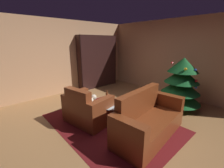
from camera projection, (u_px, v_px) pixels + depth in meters
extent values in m
plane|color=#9C6E41|center=(114.00, 118.00, 3.73)|extent=(6.42, 6.42, 0.00)
cube|color=tan|center=(172.00, 58.00, 5.11)|extent=(5.43, 0.06, 2.57)
cube|color=tan|center=(64.00, 58.00, 5.30)|extent=(0.06, 5.47, 2.57)
cube|color=#5F1315|center=(111.00, 123.00, 3.50)|extent=(2.98, 2.17, 0.01)
cube|color=black|center=(100.00, 62.00, 5.97)|extent=(0.03, 1.72, 2.07)
cube|color=black|center=(113.00, 60.00, 6.62)|extent=(0.32, 0.03, 2.07)
cube|color=black|center=(79.00, 64.00, 5.54)|extent=(0.32, 0.02, 2.07)
cube|color=black|center=(98.00, 86.00, 6.37)|extent=(0.30, 1.67, 0.03)
cube|color=black|center=(98.00, 78.00, 6.27)|extent=(0.30, 1.67, 0.03)
cube|color=black|center=(98.00, 70.00, 6.18)|extent=(0.30, 1.67, 0.02)
cube|color=black|center=(98.00, 62.00, 6.08)|extent=(0.30, 1.67, 0.02)
cube|color=black|center=(98.00, 53.00, 5.99)|extent=(0.30, 1.67, 0.02)
cube|color=black|center=(97.00, 45.00, 5.89)|extent=(0.30, 1.67, 0.02)
cube|color=black|center=(97.00, 36.00, 5.80)|extent=(0.30, 1.67, 0.03)
cube|color=black|center=(96.00, 63.00, 6.18)|extent=(0.05, 0.87, 0.55)
cube|color=black|center=(97.00, 63.00, 6.16)|extent=(0.03, 0.90, 0.58)
cube|color=gold|center=(111.00, 80.00, 6.89)|extent=(0.17, 0.03, 0.19)
cube|color=teal|center=(111.00, 80.00, 6.86)|extent=(0.17, 0.03, 0.21)
cube|color=#4B2B22|center=(110.00, 80.00, 6.82)|extent=(0.22, 0.05, 0.23)
cube|color=#AAA889|center=(109.00, 80.00, 6.79)|extent=(0.21, 0.05, 0.20)
cube|color=gold|center=(108.00, 80.00, 6.76)|extent=(0.17, 0.04, 0.23)
cube|color=navy|center=(108.00, 80.00, 6.72)|extent=(0.21, 0.04, 0.24)
cube|color=tan|center=(112.00, 72.00, 6.79)|extent=(0.18, 0.03, 0.27)
cube|color=#805894|center=(111.00, 73.00, 6.78)|extent=(0.16, 0.04, 0.20)
cube|color=red|center=(111.00, 73.00, 6.73)|extent=(0.24, 0.03, 0.18)
cube|color=#4C2517|center=(109.00, 73.00, 6.71)|extent=(0.20, 0.05, 0.21)
cube|color=#552C31|center=(109.00, 72.00, 6.67)|extent=(0.20, 0.04, 0.27)
cube|color=teal|center=(108.00, 73.00, 6.64)|extent=(0.20, 0.04, 0.22)
cube|color=gold|center=(107.00, 73.00, 6.62)|extent=(0.18, 0.05, 0.23)
cube|color=purple|center=(106.00, 73.00, 6.59)|extent=(0.17, 0.04, 0.22)
cube|color=teal|center=(105.00, 73.00, 6.55)|extent=(0.18, 0.05, 0.26)
cube|color=#3F7644|center=(111.00, 50.00, 6.49)|extent=(0.19, 0.03, 0.18)
cube|color=#407C4D|center=(110.00, 50.00, 6.47)|extent=(0.17, 0.04, 0.20)
cube|color=red|center=(110.00, 50.00, 6.43)|extent=(0.23, 0.03, 0.18)
cube|color=#B22F2A|center=(109.00, 49.00, 6.40)|extent=(0.20, 0.04, 0.27)
cube|color=#BFAD97|center=(108.00, 49.00, 6.38)|extent=(0.20, 0.03, 0.24)
cube|color=navy|center=(107.00, 50.00, 6.36)|extent=(0.18, 0.05, 0.18)
cube|color=#96458B|center=(107.00, 49.00, 6.32)|extent=(0.19, 0.03, 0.24)
cube|color=#4B382E|center=(106.00, 49.00, 6.29)|extent=(0.20, 0.03, 0.26)
cube|color=orange|center=(111.00, 41.00, 6.42)|extent=(0.16, 0.03, 0.25)
cube|color=red|center=(111.00, 42.00, 6.38)|extent=(0.21, 0.03, 0.19)
cube|color=#26558E|center=(110.00, 41.00, 6.36)|extent=(0.18, 0.03, 0.23)
cube|color=#3B7336|center=(109.00, 41.00, 6.34)|extent=(0.15, 0.04, 0.26)
cube|color=#4A3F2E|center=(108.00, 41.00, 6.32)|extent=(0.15, 0.03, 0.23)
cube|color=navy|center=(108.00, 41.00, 6.26)|extent=(0.21, 0.04, 0.28)
cube|color=#7E5A93|center=(107.00, 42.00, 6.25)|extent=(0.20, 0.04, 0.19)
cube|color=brown|center=(88.00, 113.00, 3.53)|extent=(0.82, 0.85, 0.41)
cube|color=brown|center=(78.00, 100.00, 3.20)|extent=(0.72, 0.29, 0.46)
cube|color=brown|center=(102.00, 114.00, 3.24)|extent=(0.30, 0.75, 0.66)
cube|color=brown|center=(76.00, 104.00, 3.75)|extent=(0.30, 0.75, 0.66)
ellipsoid|color=beige|center=(89.00, 100.00, 3.53)|extent=(0.31, 0.23, 0.18)
sphere|color=beige|center=(94.00, 97.00, 3.58)|extent=(0.13, 0.13, 0.13)
cube|color=brown|center=(150.00, 127.00, 2.99)|extent=(0.85, 1.44, 0.38)
cube|color=brown|center=(139.00, 102.00, 3.04)|extent=(0.30, 1.38, 0.53)
cube|color=brown|center=(127.00, 139.00, 2.39)|extent=(0.72, 0.26, 0.68)
cube|color=brown|center=(166.00, 108.00, 3.50)|extent=(0.72, 0.26, 0.68)
cylinder|color=black|center=(115.00, 115.00, 3.46)|extent=(0.04, 0.04, 0.41)
cylinder|color=black|center=(112.00, 109.00, 3.78)|extent=(0.04, 0.04, 0.41)
cylinder|color=black|center=(102.00, 113.00, 3.56)|extent=(0.04, 0.04, 0.41)
cylinder|color=silver|center=(110.00, 104.00, 3.54)|extent=(0.69, 0.69, 0.02)
cube|color=#344A8A|center=(107.00, 103.00, 3.53)|extent=(0.20, 0.18, 0.02)
cube|color=red|center=(108.00, 103.00, 3.51)|extent=(0.18, 0.17, 0.02)
cube|color=gold|center=(107.00, 102.00, 3.50)|extent=(0.21, 0.14, 0.03)
cube|color=gold|center=(107.00, 101.00, 3.50)|extent=(0.18, 0.14, 0.03)
cube|color=#BE352F|center=(107.00, 100.00, 3.48)|extent=(0.23, 0.16, 0.03)
cube|color=tan|center=(107.00, 99.00, 3.49)|extent=(0.21, 0.19, 0.03)
cylinder|color=#612E16|center=(107.00, 97.00, 3.68)|extent=(0.06, 0.06, 0.20)
cylinder|color=#612E16|center=(107.00, 92.00, 3.65)|extent=(0.02, 0.02, 0.07)
cylinder|color=brown|center=(178.00, 105.00, 4.29)|extent=(0.08, 0.08, 0.17)
cone|color=#145322|center=(179.00, 96.00, 4.22)|extent=(1.12, 1.12, 0.39)
cone|color=#145322|center=(181.00, 86.00, 4.14)|extent=(1.02, 1.02, 0.39)
cone|color=#145322|center=(182.00, 75.00, 4.05)|extent=(0.91, 0.91, 0.39)
cone|color=#145322|center=(184.00, 65.00, 3.97)|extent=(0.80, 0.80, 0.39)
sphere|color=blue|center=(195.00, 70.00, 3.75)|extent=(0.06, 0.06, 0.06)
sphere|color=red|center=(196.00, 81.00, 3.82)|extent=(0.07, 0.07, 0.07)
sphere|color=red|center=(172.00, 63.00, 4.19)|extent=(0.07, 0.07, 0.07)
sphere|color=yellow|center=(192.00, 92.00, 4.34)|extent=(0.05, 0.05, 0.05)
sphere|color=blue|center=(196.00, 87.00, 3.78)|extent=(0.07, 0.07, 0.07)
sphere|color=yellow|center=(186.00, 69.00, 3.69)|extent=(0.07, 0.07, 0.07)
sphere|color=red|center=(191.00, 83.00, 4.29)|extent=(0.07, 0.07, 0.07)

